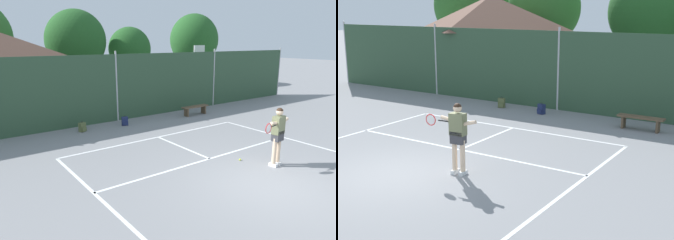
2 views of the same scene
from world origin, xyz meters
The scene contains 10 objects.
ground_plane centered at (0.00, 0.00, 0.00)m, with size 120.00×120.00×0.00m, color gray.
court_markings centered at (0.00, 0.65, 0.00)m, with size 8.30×11.10×0.01m.
chainlink_fence centered at (0.00, 9.00, 1.61)m, with size 26.09×0.09×3.36m.
basketball_hoop centered at (7.18, 11.13, 2.31)m, with size 0.90×0.67×3.55m.
treeline_backdrop centered at (-1.14, 17.05, 3.97)m, with size 26.99×4.60×6.79m.
tennis_player centered at (1.25, 0.83, 1.11)m, with size 1.42×0.35×1.85m.
tennis_ball centered at (0.69, 1.76, 0.03)m, with size 0.07×0.07×0.07m, color #CCE033.
backpack_olive centered at (-2.17, 8.10, 0.19)m, with size 0.32×0.31×0.46m.
backpack_navy centered at (-0.19, 7.94, 0.19)m, with size 0.32×0.30×0.46m.
courtside_bench centered at (3.87, 7.63, 0.36)m, with size 1.60×0.36×0.48m.
Camera 1 is at (-6.94, -4.60, 3.80)m, focal length 33.54 mm.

